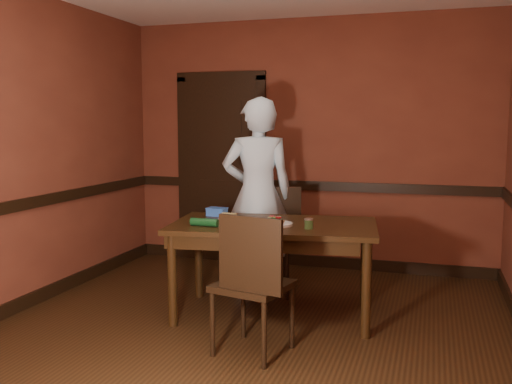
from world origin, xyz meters
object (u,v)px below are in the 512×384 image
Objects in this scene: chair_far at (264,242)px; sauce_jar at (309,224)px; person at (258,195)px; cheese_saucer at (228,217)px; chair_near at (253,283)px; food_tub at (217,212)px; sandwich_plate at (275,223)px; dining_table at (274,270)px.

sauce_jar is at bearing -69.52° from chair_far.
person is 10.73× the size of cheese_saucer.
sauce_jar is at bearing -99.08° from chair_near.
chair_near is 1.22m from food_tub.
chair_far is at bearing 114.58° from person.
sandwich_plate is at bearing -74.04° from chair_near.
dining_table is at bearing -84.35° from chair_far.
chair_far reaches higher than cheese_saucer.
sauce_jar is (0.57, -0.72, 0.32)m from chair_far.
sauce_jar is at bearing -13.58° from sandwich_plate.
person is 0.63m from cheese_saucer.
chair_far is at bearing 51.87° from food_tub.
person is 22.53× the size of sauce_jar.
food_tub reaches higher than cheese_saucer.
sandwich_plate reaches higher than dining_table.
cheese_saucer is (-0.74, 0.20, -0.02)m from sauce_jar.
chair_near is at bearing -59.76° from cheese_saucer.
sauce_jar is 0.45× the size of food_tub.
person is at bearing 116.21° from chair_far.
sandwich_plate is 3.54× the size of sauce_jar.
person is at bearing -61.25° from chair_near.
person reaches higher than sauce_jar.
sauce_jar is at bearing -16.93° from food_tub.
dining_table is 9.10× the size of food_tub.
food_tub is (-0.61, 0.29, 0.02)m from sandwich_plate.
person is at bearing 116.63° from sandwich_plate.
dining_table is 0.75m from food_tub.
chair_far is 0.76m from sandwich_plate.
chair_near is 0.54× the size of person.
chair_near is at bearing -94.71° from chair_far.
chair_near reaches higher than food_tub.
sandwich_plate is (0.28, -0.65, 0.30)m from chair_far.
sauce_jar is 0.77m from cheese_saucer.
sauce_jar is 0.48× the size of cheese_saucer.
person is 1.06m from sauce_jar.
sauce_jar reaches higher than sandwich_plate.
sauce_jar is 0.97m from food_tub.
cheese_saucer is at bearing 165.49° from dining_table.
sandwich_plate is at bearing 166.42° from sauce_jar.
chair_near is 1.56m from person.
chair_far reaches higher than dining_table.
person is 10.05× the size of food_tub.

